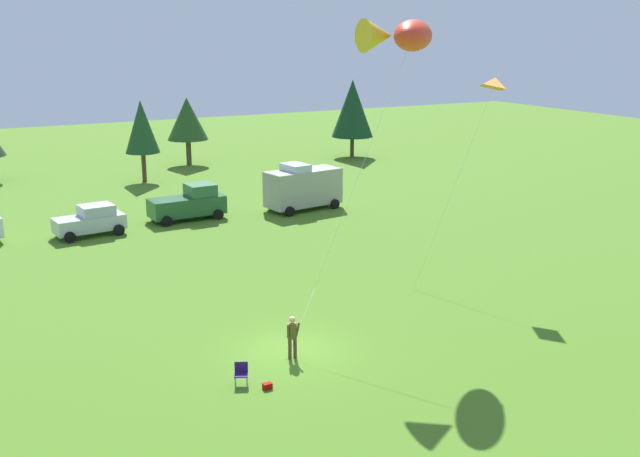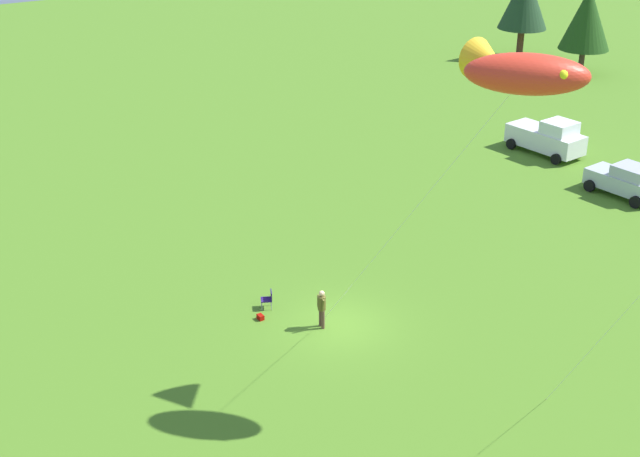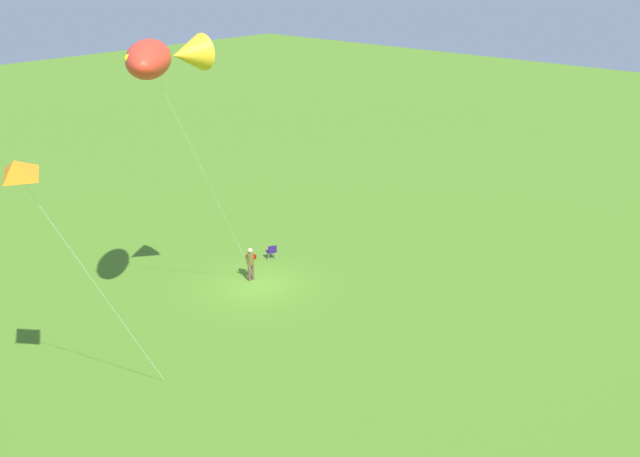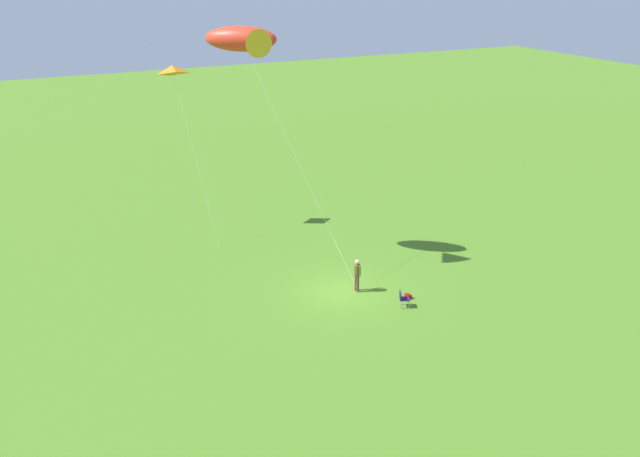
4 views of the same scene
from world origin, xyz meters
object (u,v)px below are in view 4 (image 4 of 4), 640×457
object	(u,v)px
folding_chair	(403,298)
backpack_on_grass	(408,296)
person_kite_flyer	(357,273)
kite_delta_orange	(173,70)
kite_large_fish	(244,40)

from	to	relation	value
folding_chair	backpack_on_grass	bearing A→B (deg)	66.60
person_kite_flyer	backpack_on_grass	size ratio (longest dim) A/B	5.44
person_kite_flyer	kite_delta_orange	xyz separation A→B (m)	(13.77, 5.02, 8.82)
kite_delta_orange	folding_chair	bearing A→B (deg)	-159.46
kite_delta_orange	backpack_on_grass	bearing A→B (deg)	-156.24
person_kite_flyer	kite_large_fish	distance (m)	13.47
kite_large_fish	kite_delta_orange	world-z (taller)	kite_large_fish
person_kite_flyer	kite_delta_orange	world-z (taller)	kite_delta_orange
kite_large_fish	kite_delta_orange	size ratio (longest dim) A/B	1.26
backpack_on_grass	kite_delta_orange	bearing A→B (deg)	23.76
person_kite_flyer	backpack_on_grass	xyz separation A→B (m)	(-1.93, -1.89, -0.91)
kite_delta_orange	kite_large_fish	bearing A→B (deg)	-164.08
backpack_on_grass	kite_delta_orange	size ratio (longest dim) A/B	0.03
backpack_on_grass	kite_large_fish	xyz separation A→B (m)	(8.86, 4.96, 12.04)
folding_chair	backpack_on_grass	world-z (taller)	folding_chair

